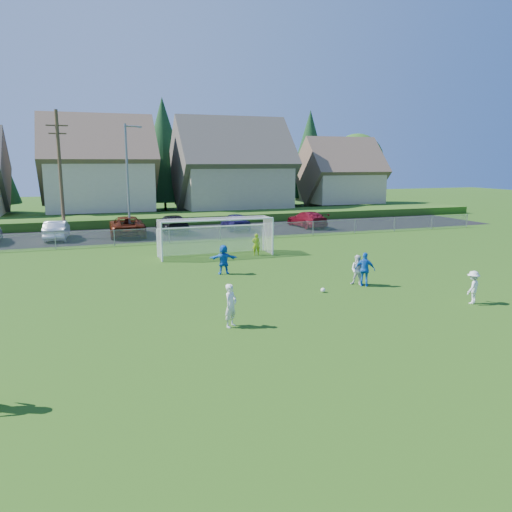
% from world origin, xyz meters
% --- Properties ---
extents(ground, '(160.00, 160.00, 0.00)m').
position_xyz_m(ground, '(0.00, 0.00, 0.00)').
color(ground, '#193D0C').
rests_on(ground, ground).
extents(asphalt_lot, '(60.00, 60.00, 0.00)m').
position_xyz_m(asphalt_lot, '(0.00, 27.50, 0.01)').
color(asphalt_lot, black).
rests_on(asphalt_lot, ground).
extents(grass_embankment, '(70.00, 6.00, 0.80)m').
position_xyz_m(grass_embankment, '(0.00, 35.00, 0.40)').
color(grass_embankment, '#1E420F').
rests_on(grass_embankment, ground).
extents(soccer_ball, '(0.22, 0.22, 0.22)m').
position_xyz_m(soccer_ball, '(2.37, 5.19, 0.11)').
color(soccer_ball, white).
rests_on(soccer_ball, ground).
extents(player_white_a, '(0.71, 0.69, 1.65)m').
position_xyz_m(player_white_a, '(-3.16, 1.89, 0.82)').
color(player_white_a, silver).
rests_on(player_white_a, ground).
extents(player_white_b, '(0.93, 0.94, 1.53)m').
position_xyz_m(player_white_b, '(4.65, 5.89, 0.76)').
color(player_white_b, silver).
rests_on(player_white_b, ground).
extents(player_white_c, '(1.08, 0.91, 1.45)m').
position_xyz_m(player_white_c, '(7.65, 1.36, 0.72)').
color(player_white_c, silver).
rests_on(player_white_c, ground).
extents(player_blue_a, '(1.01, 0.97, 1.69)m').
position_xyz_m(player_blue_a, '(4.86, 5.59, 0.85)').
color(player_blue_a, blue).
rests_on(player_blue_a, ground).
extents(player_blue_b, '(1.59, 0.81, 1.64)m').
position_xyz_m(player_blue_b, '(-0.99, 10.52, 0.82)').
color(player_blue_b, blue).
rests_on(player_blue_b, ground).
extents(goalkeeper, '(0.59, 0.45, 1.44)m').
position_xyz_m(goalkeeper, '(2.56, 15.20, 0.72)').
color(goalkeeper, '#99C417').
rests_on(goalkeeper, ground).
extents(car_b, '(1.93, 4.67, 1.50)m').
position_xyz_m(car_b, '(-10.07, 26.78, 0.75)').
color(car_b, white).
rests_on(car_b, ground).
extents(car_c, '(2.99, 6.04, 1.65)m').
position_xyz_m(car_c, '(-4.63, 26.93, 0.82)').
color(car_c, '#4F1909').
rests_on(car_c, ground).
extents(car_d, '(2.41, 5.31, 1.51)m').
position_xyz_m(car_d, '(-0.75, 27.73, 0.75)').
color(car_d, black).
rests_on(car_d, ground).
extents(car_e, '(1.84, 4.50, 1.53)m').
position_xyz_m(car_e, '(4.88, 27.37, 0.76)').
color(car_e, '#1A154B').
rests_on(car_e, ground).
extents(car_g, '(2.46, 5.22, 1.47)m').
position_xyz_m(car_g, '(11.83, 27.06, 0.74)').
color(car_g, maroon).
rests_on(car_g, ground).
extents(soccer_goal, '(7.42, 1.90, 2.50)m').
position_xyz_m(soccer_goal, '(0.00, 16.05, 1.63)').
color(soccer_goal, white).
rests_on(soccer_goal, ground).
extents(chainlink_fence, '(52.06, 0.06, 1.20)m').
position_xyz_m(chainlink_fence, '(0.00, 22.00, 0.63)').
color(chainlink_fence, gray).
rests_on(chainlink_fence, ground).
extents(streetlight, '(1.38, 0.18, 9.00)m').
position_xyz_m(streetlight, '(-4.45, 26.00, 4.84)').
color(streetlight, slate).
rests_on(streetlight, ground).
extents(utility_pole, '(1.60, 0.26, 10.00)m').
position_xyz_m(utility_pole, '(-9.50, 27.00, 5.15)').
color(utility_pole, '#473321').
rests_on(utility_pole, ground).
extents(houses_row, '(53.90, 11.45, 13.27)m').
position_xyz_m(houses_row, '(1.97, 42.46, 7.33)').
color(houses_row, tan).
rests_on(houses_row, ground).
extents(tree_row, '(65.98, 12.36, 13.80)m').
position_xyz_m(tree_row, '(1.04, 48.74, 6.91)').
color(tree_row, '#382616').
rests_on(tree_row, ground).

